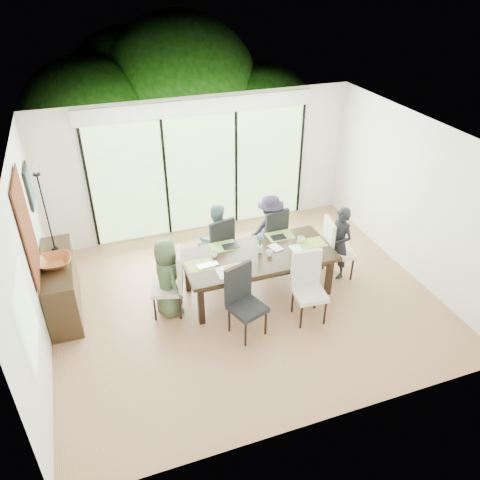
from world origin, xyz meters
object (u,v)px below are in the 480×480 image
object	(u,v)px
person_left_end	(167,278)
vase	(260,249)
table_top	(258,256)
person_far_right	(270,229)
chair_near_right	(310,289)
cup_b	(269,253)
person_right_end	(339,243)
cup_a	(213,255)
cup_c	(301,240)
chair_near_left	(248,304)
person_far_left	(216,239)
chair_far_left	(216,243)
bowl	(55,262)
chair_left_end	(166,283)
chair_far_right	(269,233)
laptop	(209,267)
chair_right_end	(340,248)

from	to	relation	value
person_left_end	vase	xyz separation A→B (m)	(1.53, 0.05, 0.17)
table_top	person_far_right	size ratio (longest dim) A/B	1.86
chair_near_right	cup_b	xyz separation A→B (m)	(-0.35, 0.77, 0.25)
person_right_end	cup_a	distance (m)	2.19
table_top	cup_c	xyz separation A→B (m)	(0.80, 0.10, 0.08)
chair_near_left	person_far_left	world-z (taller)	person_far_left
person_far_left	cup_b	size ratio (longest dim) A/B	12.90
chair_far_left	bowl	size ratio (longest dim) A/B	2.33
bowl	person_far_right	bearing A→B (deg)	5.02
chair_near_left	vase	size ratio (longest dim) A/B	9.17
person_far_left	cup_a	bearing A→B (deg)	74.62
table_top	person_far_left	distance (m)	0.95
vase	cup_b	world-z (taller)	vase
chair_far_left	chair_near_left	xyz separation A→B (m)	(-0.05, -1.72, 0.00)
chair_left_end	person_far_right	world-z (taller)	person_far_right
chair_near_right	bowl	bearing A→B (deg)	163.77
chair_far_left	person_far_right	size ratio (longest dim) A/B	0.85
chair_left_end	person_far_left	bearing A→B (deg)	143.21
chair_near_right	person_far_right	xyz separation A→B (m)	(0.05, 1.70, 0.10)
person_right_end	vase	xyz separation A→B (m)	(-1.43, 0.05, 0.17)
person_right_end	person_left_end	bearing A→B (deg)	-104.89
chair_left_end	person_far_left	world-z (taller)	person_far_left
chair_far_right	person_far_right	xyz separation A→B (m)	(0.00, -0.02, 0.10)
chair_near_left	person_left_end	size ratio (longest dim) A/B	0.85
person_left_end	laptop	distance (m)	0.65
chair_far_left	person_left_end	bearing A→B (deg)	25.74
table_top	chair_near_right	world-z (taller)	chair_near_right
chair_left_end	chair_near_right	xyz separation A→B (m)	(2.00, -0.87, 0.00)
vase	bowl	bearing A→B (deg)	171.38
chair_far_left	bowl	world-z (taller)	chair_far_left
chair_near_right	person_left_end	world-z (taller)	person_left_end
chair_near_left	person_far_left	bearing A→B (deg)	69.10
chair_near_left	chair_near_right	world-z (taller)	same
vase	cup_b	size ratio (longest dim) A/B	1.20
chair_right_end	person_left_end	bearing A→B (deg)	101.10
person_right_end	cup_a	xyz separation A→B (m)	(-2.18, 0.15, 0.15)
chair_left_end	bowl	bearing A→B (deg)	-93.83
cup_c	chair_near_left	bearing A→B (deg)	-143.27
cup_b	vase	bearing A→B (deg)	123.69
chair_far_right	bowl	world-z (taller)	chair_far_right
chair_far_right	bowl	size ratio (longest dim) A/B	2.33
chair_far_left	cup_a	size ratio (longest dim) A/B	8.87
person_far_left	chair_right_end	bearing A→B (deg)	161.75
chair_far_left	vase	bearing A→B (deg)	108.21
chair_near_right	person_right_end	xyz separation A→B (m)	(0.98, 0.87, 0.10)
table_top	vase	size ratio (longest dim) A/B	20.00
chair_near_left	person_left_end	bearing A→B (deg)	119.19
person_far_left	cup_b	xyz separation A→B (m)	(0.60, -0.93, 0.15)
chair_left_end	bowl	size ratio (longest dim) A/B	2.33
chair_left_end	cup_c	world-z (taller)	chair_left_end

